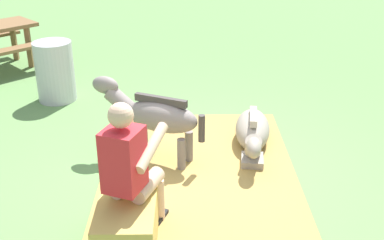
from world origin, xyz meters
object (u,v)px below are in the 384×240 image
at_px(person_seated, 131,166).
at_px(pony_lying, 253,132).
at_px(hay_bale, 127,227).
at_px(pony_standing, 154,115).
at_px(water_barrel, 55,71).

bearing_deg(person_seated, pony_lying, -36.33).
height_order(hay_bale, pony_lying, hay_bale).
xyz_separation_m(pony_standing, water_barrel, (1.79, 1.51, -0.11)).
xyz_separation_m(person_seated, pony_lying, (1.67, -1.22, -0.52)).
distance_m(hay_bale, person_seated, 0.52).
xyz_separation_m(hay_bale, person_seated, (0.15, -0.04, 0.50)).
relative_size(pony_standing, water_barrel, 1.48).
height_order(person_seated, pony_standing, person_seated).
bearing_deg(water_barrel, pony_standing, -139.91).
bearing_deg(water_barrel, hay_bale, -157.59).
bearing_deg(hay_bale, pony_lying, -34.83).
bearing_deg(pony_lying, water_barrel, 60.37).
bearing_deg(pony_standing, hay_bale, 174.67).
relative_size(hay_bale, person_seated, 0.57).
distance_m(person_seated, pony_lying, 2.13).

